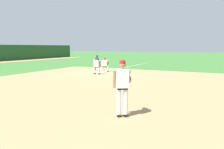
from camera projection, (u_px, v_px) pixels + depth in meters
ground_plane at (103, 72)px, 19.40m from camera, size 160.00×160.00×0.00m
infield_dirt_patch at (108, 84)px, 13.25m from camera, size 18.00×18.00×0.01m
foul_line_stripe at (131, 66)px, 25.32m from camera, size 13.31×0.10×0.00m
first_base_bag at (103, 72)px, 19.40m from camera, size 0.38×0.38×0.09m
baseball at (108, 87)px, 12.14m from camera, size 0.07×0.07×0.07m
pitcher at (123, 84)px, 7.00m from camera, size 0.84×0.57×1.86m
first_baseman at (105, 64)px, 19.76m from camera, size 0.82×1.03×1.34m
baserunner at (97, 65)px, 17.97m from camera, size 0.48×0.62×1.46m
umpire at (97, 62)px, 21.02m from camera, size 0.64×0.68×1.46m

